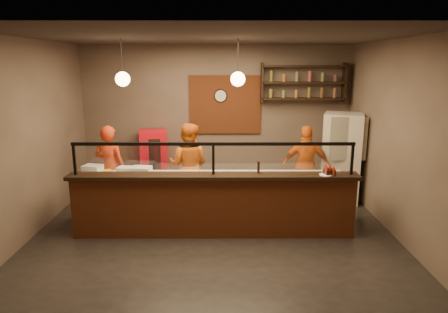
{
  "coord_description": "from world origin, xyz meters",
  "views": [
    {
      "loc": [
        0.16,
        -6.49,
        2.8
      ],
      "look_at": [
        0.17,
        0.3,
        1.21
      ],
      "focal_mm": 32.0,
      "sensor_mm": 36.0,
      "label": 1
    }
  ],
  "objects_px": {
    "cook_right": "(306,165)",
    "fridge": "(342,157)",
    "wall_clock": "(221,96)",
    "cook_left": "(110,167)",
    "pizza_dough": "(262,175)",
    "condiment_caddy": "(329,172)",
    "red_cooler": "(154,161)",
    "pepper_mill": "(259,167)",
    "cook_mid": "(189,166)"
  },
  "relations": [
    {
      "from": "cook_left",
      "to": "pepper_mill",
      "type": "bearing_deg",
      "value": 167.28
    },
    {
      "from": "pizza_dough",
      "to": "pepper_mill",
      "type": "bearing_deg",
      "value": -102.15
    },
    {
      "from": "cook_mid",
      "to": "condiment_caddy",
      "type": "relative_size",
      "value": 10.46
    },
    {
      "from": "wall_clock",
      "to": "pepper_mill",
      "type": "xyz_separation_m",
      "value": [
        0.63,
        -2.68,
        -0.94
      ]
    },
    {
      "from": "cook_left",
      "to": "pizza_dough",
      "type": "relative_size",
      "value": 3.23
    },
    {
      "from": "cook_left",
      "to": "pepper_mill",
      "type": "height_order",
      "value": "cook_left"
    },
    {
      "from": "cook_right",
      "to": "condiment_caddy",
      "type": "bearing_deg",
      "value": 96.21
    },
    {
      "from": "condiment_caddy",
      "to": "pepper_mill",
      "type": "distance_m",
      "value": 1.13
    },
    {
      "from": "wall_clock",
      "to": "pepper_mill",
      "type": "relative_size",
      "value": 1.54
    },
    {
      "from": "fridge",
      "to": "pepper_mill",
      "type": "height_order",
      "value": "fridge"
    },
    {
      "from": "cook_right",
      "to": "condiment_caddy",
      "type": "relative_size",
      "value": 9.99
    },
    {
      "from": "cook_right",
      "to": "condiment_caddy",
      "type": "xyz_separation_m",
      "value": [
        0.03,
        -1.6,
        0.3
      ]
    },
    {
      "from": "cook_right",
      "to": "pepper_mill",
      "type": "relative_size",
      "value": 8.28
    },
    {
      "from": "cook_mid",
      "to": "red_cooler",
      "type": "bearing_deg",
      "value": -37.93
    },
    {
      "from": "pizza_dough",
      "to": "pepper_mill",
      "type": "height_order",
      "value": "pepper_mill"
    },
    {
      "from": "wall_clock",
      "to": "condiment_caddy",
      "type": "height_order",
      "value": "wall_clock"
    },
    {
      "from": "cook_right",
      "to": "pepper_mill",
      "type": "distance_m",
      "value": 1.88
    },
    {
      "from": "red_cooler",
      "to": "pizza_dough",
      "type": "relative_size",
      "value": 2.69
    },
    {
      "from": "pizza_dough",
      "to": "condiment_caddy",
      "type": "distance_m",
      "value": 1.19
    },
    {
      "from": "cook_left",
      "to": "cook_mid",
      "type": "distance_m",
      "value": 1.53
    },
    {
      "from": "red_cooler",
      "to": "condiment_caddy",
      "type": "xyz_separation_m",
      "value": [
        3.26,
        -2.49,
        0.42
      ]
    },
    {
      "from": "cook_left",
      "to": "cook_mid",
      "type": "relative_size",
      "value": 0.98
    },
    {
      "from": "cook_right",
      "to": "condiment_caddy",
      "type": "distance_m",
      "value": 1.63
    },
    {
      "from": "red_cooler",
      "to": "fridge",
      "type": "bearing_deg",
      "value": -21.31
    },
    {
      "from": "cook_left",
      "to": "fridge",
      "type": "xyz_separation_m",
      "value": [
        4.65,
        0.47,
        0.08
      ]
    },
    {
      "from": "cook_left",
      "to": "condiment_caddy",
      "type": "distance_m",
      "value": 4.15
    },
    {
      "from": "cook_right",
      "to": "fridge",
      "type": "xyz_separation_m",
      "value": [
        0.78,
        0.24,
        0.11
      ]
    },
    {
      "from": "fridge",
      "to": "pepper_mill",
      "type": "bearing_deg",
      "value": -119.28
    },
    {
      "from": "wall_clock",
      "to": "fridge",
      "type": "relative_size",
      "value": 0.16
    },
    {
      "from": "cook_left",
      "to": "condiment_caddy",
      "type": "xyz_separation_m",
      "value": [
        3.91,
        -1.38,
        0.28
      ]
    },
    {
      "from": "wall_clock",
      "to": "cook_mid",
      "type": "xyz_separation_m",
      "value": [
        -0.63,
        -1.36,
        -1.26
      ]
    },
    {
      "from": "cook_left",
      "to": "cook_right",
      "type": "xyz_separation_m",
      "value": [
        3.87,
        0.23,
        -0.02
      ]
    },
    {
      "from": "cook_left",
      "to": "red_cooler",
      "type": "distance_m",
      "value": 1.3
    },
    {
      "from": "cook_right",
      "to": "red_cooler",
      "type": "bearing_deg",
      "value": -10.35
    },
    {
      "from": "wall_clock",
      "to": "cook_right",
      "type": "height_order",
      "value": "wall_clock"
    },
    {
      "from": "cook_right",
      "to": "red_cooler",
      "type": "relative_size",
      "value": 1.17
    },
    {
      "from": "cook_left",
      "to": "pizza_dough",
      "type": "height_order",
      "value": "cook_left"
    },
    {
      "from": "cook_right",
      "to": "pepper_mill",
      "type": "bearing_deg",
      "value": 58.65
    },
    {
      "from": "pepper_mill",
      "to": "fridge",
      "type": "bearing_deg",
      "value": 42.71
    },
    {
      "from": "cook_left",
      "to": "cook_right",
      "type": "distance_m",
      "value": 3.88
    },
    {
      "from": "pizza_dough",
      "to": "condiment_caddy",
      "type": "xyz_separation_m",
      "value": [
        1.03,
        -0.57,
        0.2
      ]
    },
    {
      "from": "condiment_caddy",
      "to": "pepper_mill",
      "type": "relative_size",
      "value": 0.83
    },
    {
      "from": "cook_mid",
      "to": "pizza_dough",
      "type": "distance_m",
      "value": 1.61
    },
    {
      "from": "cook_mid",
      "to": "condiment_caddy",
      "type": "xyz_separation_m",
      "value": [
        2.38,
        -1.43,
        0.26
      ]
    },
    {
      "from": "wall_clock",
      "to": "cook_left",
      "type": "distance_m",
      "value": 2.87
    },
    {
      "from": "cook_right",
      "to": "fridge",
      "type": "bearing_deg",
      "value": -157.8
    },
    {
      "from": "cook_left",
      "to": "cook_mid",
      "type": "height_order",
      "value": "cook_mid"
    },
    {
      "from": "cook_mid",
      "to": "fridge",
      "type": "distance_m",
      "value": 3.15
    },
    {
      "from": "cook_mid",
      "to": "fridge",
      "type": "xyz_separation_m",
      "value": [
        3.13,
        0.41,
        0.07
      ]
    },
    {
      "from": "pizza_dough",
      "to": "cook_mid",
      "type": "bearing_deg",
      "value": 147.33
    }
  ]
}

